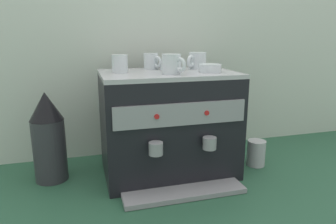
% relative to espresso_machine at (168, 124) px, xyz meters
% --- Properties ---
extents(ground_plane, '(4.00, 4.00, 0.00)m').
position_rel_espresso_machine_xyz_m(ground_plane, '(0.00, 0.00, -0.23)').
color(ground_plane, '#28563D').
extents(tiled_backsplash_wall, '(2.80, 0.03, 1.13)m').
position_rel_espresso_machine_xyz_m(tiled_backsplash_wall, '(0.00, 0.32, 0.33)').
color(tiled_backsplash_wall, silver).
rests_on(tiled_backsplash_wall, ground_plane).
extents(espresso_machine, '(0.59, 0.49, 0.47)m').
position_rel_espresso_machine_xyz_m(espresso_machine, '(0.00, 0.00, 0.00)').
color(espresso_machine, black).
rests_on(espresso_machine, ground_plane).
extents(ceramic_cup_0, '(0.11, 0.10, 0.08)m').
position_rel_espresso_machine_xyz_m(ceramic_cup_0, '(0.17, 0.09, 0.28)').
color(ceramic_cup_0, silver).
rests_on(ceramic_cup_0, espresso_machine).
extents(ceramic_cup_1, '(0.07, 0.10, 0.07)m').
position_rel_espresso_machine_xyz_m(ceramic_cup_1, '(-0.05, 0.13, 0.28)').
color(ceramic_cup_1, silver).
rests_on(ceramic_cup_1, espresso_machine).
extents(ceramic_cup_2, '(0.07, 0.11, 0.08)m').
position_rel_espresso_machine_xyz_m(ceramic_cup_2, '(-0.21, 0.04, 0.28)').
color(ceramic_cup_2, silver).
rests_on(ceramic_cup_2, espresso_machine).
extents(ceramic_cup_3, '(0.08, 0.12, 0.08)m').
position_rel_espresso_machine_xyz_m(ceramic_cup_3, '(-0.01, -0.08, 0.28)').
color(ceramic_cup_3, silver).
rests_on(ceramic_cup_3, espresso_machine).
extents(ceramic_bowl_0, '(0.10, 0.10, 0.04)m').
position_rel_espresso_machine_xyz_m(ceramic_bowl_0, '(0.03, 0.08, 0.26)').
color(ceramic_bowl_0, silver).
rests_on(ceramic_bowl_0, espresso_machine).
extents(ceramic_bowl_1, '(0.10, 0.10, 0.04)m').
position_rel_espresso_machine_xyz_m(ceramic_bowl_1, '(0.17, -0.06, 0.26)').
color(ceramic_bowl_1, silver).
rests_on(ceramic_bowl_1, espresso_machine).
extents(coffee_grinder, '(0.14, 0.14, 0.40)m').
position_rel_espresso_machine_xyz_m(coffee_grinder, '(-0.52, 0.06, -0.03)').
color(coffee_grinder, '#333338').
rests_on(coffee_grinder, ground_plane).
extents(milk_pitcher, '(0.09, 0.09, 0.13)m').
position_rel_espresso_machine_xyz_m(milk_pitcher, '(0.44, -0.05, -0.17)').
color(milk_pitcher, '#B7B7BC').
rests_on(milk_pitcher, ground_plane).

